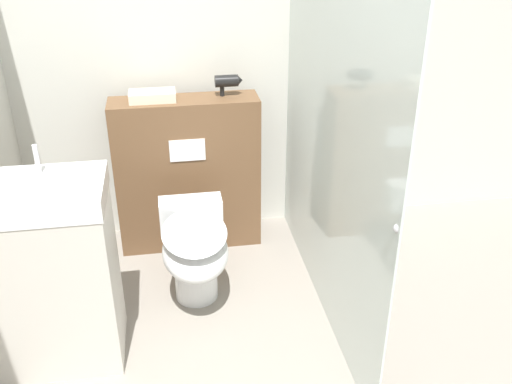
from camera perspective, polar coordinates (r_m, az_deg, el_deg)
name	(u,v)px	position (r m, az deg, el deg)	size (l,w,h in m)	color
wall_back	(224,51)	(3.76, -3.21, 13.93)	(8.00, 0.06, 2.50)	silver
partition_panel	(188,174)	(3.76, -6.81, 1.81)	(0.93, 0.27, 1.02)	brown
shower_glass	(329,129)	(2.97, 7.34, 6.26)	(0.04, 1.92, 2.13)	silver
toilet	(195,251)	(3.27, -6.14, -5.84)	(0.37, 0.67, 0.54)	white
sink_vanity	(53,274)	(2.97, -19.63, -7.74)	(0.60, 0.44, 1.12)	beige
hair_drier	(228,81)	(3.59, -2.83, 10.99)	(0.17, 0.07, 0.13)	black
folded_towel	(152,96)	(3.56, -10.33, 9.43)	(0.28, 0.15, 0.06)	beige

